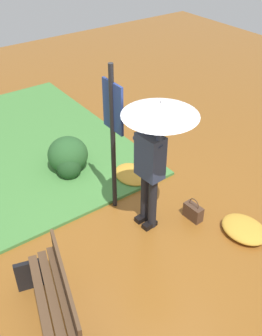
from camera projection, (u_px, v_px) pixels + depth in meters
ground_plane at (137, 231)px, 5.72m from camera, size 18.00×18.00×0.00m
grass_verge at (11, 150)px, 7.45m from camera, size 4.80×4.00×0.05m
person_with_umbrella at (156, 134)px, 4.93m from camera, size 0.96×0.96×2.04m
info_sign_post at (113, 124)px, 5.36m from camera, size 0.44×0.07×2.30m
handbag at (193, 212)px, 5.87m from camera, size 0.31×0.15×0.37m
park_bench at (56, 300)px, 4.29m from camera, size 1.44×0.74×0.75m
shrub_cluster at (68, 157)px, 6.77m from camera, size 0.76×0.69×0.62m
leaf_pile_near_person at (244, 229)px, 5.64m from camera, size 0.69×0.56×0.15m
leaf_pile_by_bench at (132, 174)px, 6.73m from camera, size 0.69×0.55×0.15m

